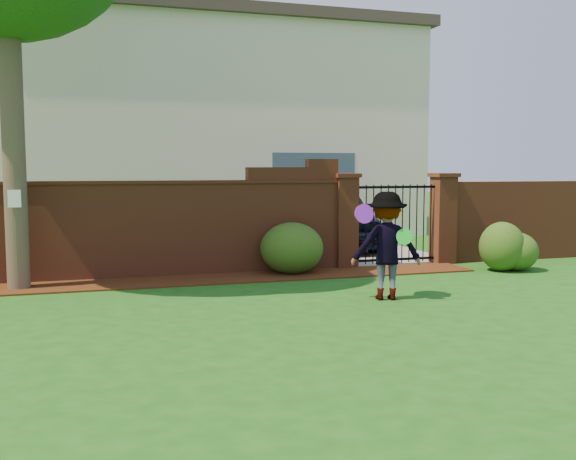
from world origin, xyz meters
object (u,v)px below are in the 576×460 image
object	(u,v)px
man	(386,246)
frisbee_purple	(364,214)
frisbee_green	(405,237)
car	(332,215)

from	to	relation	value
man	frisbee_purple	world-z (taller)	man
man	frisbee_purple	xyz separation A→B (m)	(-0.42, -0.11, 0.50)
man	frisbee_green	size ratio (longest dim) A/B	6.71
car	frisbee_purple	bearing A→B (deg)	-95.92
car	man	xyz separation A→B (m)	(-1.52, -6.26, 0.00)
car	frisbee_green	world-z (taller)	car
car	frisbee_green	size ratio (longest dim) A/B	19.61
man	frisbee_green	bearing A→B (deg)	141.23
car	frisbee_green	bearing A→B (deg)	-90.66
frisbee_purple	frisbee_green	world-z (taller)	frisbee_purple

